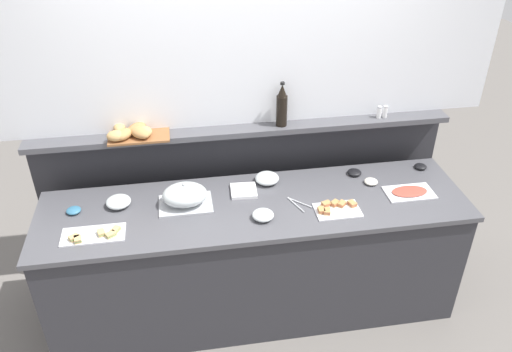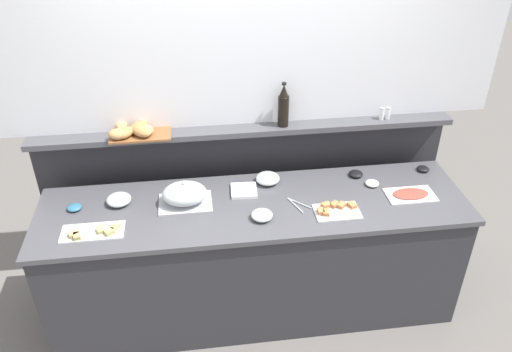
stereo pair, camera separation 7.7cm
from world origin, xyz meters
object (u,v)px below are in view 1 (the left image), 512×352
Objects in this scene: sandwich_platter_rear at (94,235)px; glass_bowl_medium at (263,215)px; serving_tongs at (297,203)px; bread_basket at (133,132)px; condiment_bowl_cream at (421,166)px; napkin_stack at (244,191)px; condiment_bowl_teal at (354,172)px; pepper_shaker at (385,112)px; condiment_bowl_dark at (371,182)px; condiment_bowl_red at (74,210)px; glass_bowl_small at (267,179)px; serving_cloche at (185,196)px; glass_bowl_large at (118,202)px; cold_cuts_platter at (409,192)px; sandwich_platter_side at (336,209)px; wine_bottle_dark at (282,106)px; salt_shaker at (379,112)px.

glass_bowl_medium reaches higher than sandwich_platter_rear.
bread_basket reaches higher than serving_tongs.
napkin_stack is at bearing -175.73° from condiment_bowl_cream.
pepper_shaker reaches higher than condiment_bowl_teal.
condiment_bowl_red is at bearing -179.50° from condiment_bowl_dark.
glass_bowl_small is 0.96× the size of napkin_stack.
pepper_shaker is (1.06, 0.32, 0.35)m from napkin_stack.
condiment_bowl_cream is 2.39m from condiment_bowl_red.
condiment_bowl_cream reaches higher than serving_tongs.
napkin_stack is at bearing -22.88° from bread_basket.
condiment_bowl_dark is 0.57m from serving_tongs.
condiment_bowl_dark is (1.96, 0.02, 0.00)m from condiment_bowl_red.
serving_cloche is 0.43m from glass_bowl_large.
cold_cuts_platter is 1.82× the size of serving_tongs.
condiment_bowl_teal is at bearing -7.62° from bread_basket.
serving_cloche reaches higher than condiment_bowl_red.
glass_bowl_small is 0.95m from bread_basket.
sandwich_platter_side is 1.63× the size of serving_tongs.
glass_bowl_medium is (0.89, -0.28, -0.00)m from glass_bowl_large.
glass_bowl_small reaches higher than serving_tongs.
condiment_bowl_red reaches higher than serving_tongs.
glass_bowl_medium is 1.28m from condiment_bowl_cream.
condiment_bowl_red is 1.09m from napkin_stack.
condiment_bowl_red is 1.51m from wine_bottle_dark.
condiment_bowl_red is at bearing -138.90° from bread_basket.
cold_cuts_platter is 0.62m from pepper_shaker.
serving_cloche is at bearing -173.87° from condiment_bowl_cream.
condiment_bowl_teal is 1.89m from condiment_bowl_red.
napkin_stack is 1.95× the size of salt_shaker.
cold_cuts_platter is 0.26m from condiment_bowl_dark.
salt_shaker reaches higher than cold_cuts_platter.
serving_tongs is at bearing -8.30° from glass_bowl_large.
cold_cuts_platter and napkin_stack have the same top height.
pepper_shaker is (0.89, 0.22, 0.33)m from glass_bowl_small.
serving_cloche is at bearing -164.56° from pepper_shaker.
glass_bowl_large is at bearing 66.62° from sandwich_platter_rear.
glass_bowl_large reaches higher than condiment_bowl_red.
condiment_bowl_dark is at bearing 18.69° from glass_bowl_medium.
glass_bowl_large is 0.99m from glass_bowl_small.
cold_cuts_platter is 3.29× the size of condiment_bowl_teal.
pepper_shaker is at bearing 9.77° from condiment_bowl_red.
glass_bowl_medium is (0.47, -0.22, -0.05)m from serving_cloche.
bread_basket is at bearing 154.72° from sandwich_platter_side.
wine_bottle_dark is 0.79× the size of bread_basket.
serving_cloche is 1.08× the size of wine_bottle_dark.
cold_cuts_platter is 1.48m from serving_cloche.
salt_shaker is (1.83, 0.34, 0.33)m from glass_bowl_large.
napkin_stack is at bearing -163.40° from pepper_shaker.
pepper_shaker reaches higher than glass_bowl_small.
glass_bowl_small reaches higher than condiment_bowl_cream.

